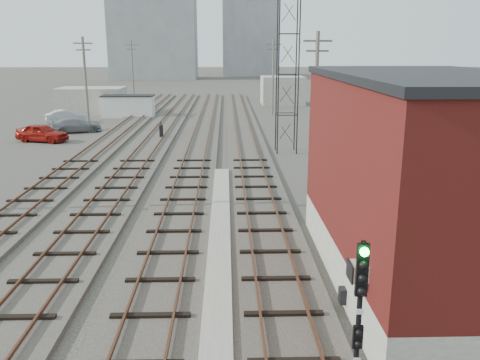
{
  "coord_description": "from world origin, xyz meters",
  "views": [
    {
      "loc": [
        0.81,
        -4.31,
        7.98
      ],
      "look_at": [
        1.42,
        17.86,
        2.2
      ],
      "focal_mm": 38.0,
      "sensor_mm": 36.0,
      "label": 1
    }
  ],
  "objects_px": {
    "car_red": "(42,133)",
    "switch_stand": "(161,131)",
    "site_trailer": "(128,106)",
    "car_grey": "(76,125)",
    "signal_mast": "(359,313)",
    "car_silver": "(67,117)"
  },
  "relations": [
    {
      "from": "site_trailer",
      "to": "car_red",
      "type": "height_order",
      "value": "site_trailer"
    },
    {
      "from": "switch_stand",
      "to": "car_silver",
      "type": "height_order",
      "value": "switch_stand"
    },
    {
      "from": "car_grey",
      "to": "car_red",
      "type": "bearing_deg",
      "value": 142.52
    },
    {
      "from": "car_grey",
      "to": "signal_mast",
      "type": "bearing_deg",
      "value": -177.51
    },
    {
      "from": "site_trailer",
      "to": "car_grey",
      "type": "bearing_deg",
      "value": -104.93
    },
    {
      "from": "switch_stand",
      "to": "site_trailer",
      "type": "bearing_deg",
      "value": 99.13
    },
    {
      "from": "site_trailer",
      "to": "car_silver",
      "type": "relative_size",
      "value": 1.38
    },
    {
      "from": "signal_mast",
      "to": "car_grey",
      "type": "xyz_separation_m",
      "value": [
        -17.53,
        39.62,
        -1.67
      ]
    },
    {
      "from": "switch_stand",
      "to": "site_trailer",
      "type": "relative_size",
      "value": 0.24
    },
    {
      "from": "site_trailer",
      "to": "car_grey",
      "type": "height_order",
      "value": "site_trailer"
    },
    {
      "from": "site_trailer",
      "to": "car_red",
      "type": "relative_size",
      "value": 1.34
    },
    {
      "from": "switch_stand",
      "to": "signal_mast",
      "type": "bearing_deg",
      "value": -87.78
    },
    {
      "from": "car_red",
      "to": "car_grey",
      "type": "distance_m",
      "value": 5.35
    },
    {
      "from": "signal_mast",
      "to": "site_trailer",
      "type": "xyz_separation_m",
      "value": [
        -14.5,
        50.83,
        -1.06
      ]
    },
    {
      "from": "site_trailer",
      "to": "signal_mast",
      "type": "bearing_deg",
      "value": -73.89
    },
    {
      "from": "switch_stand",
      "to": "car_silver",
      "type": "relative_size",
      "value": 0.33
    },
    {
      "from": "site_trailer",
      "to": "switch_stand",
      "type": "bearing_deg",
      "value": -69.09
    },
    {
      "from": "car_red",
      "to": "switch_stand",
      "type": "bearing_deg",
      "value": -65.95
    },
    {
      "from": "car_silver",
      "to": "car_grey",
      "type": "bearing_deg",
      "value": -178.04
    },
    {
      "from": "signal_mast",
      "to": "car_red",
      "type": "xyz_separation_m",
      "value": [
        -19.01,
        34.48,
        -1.58
      ]
    },
    {
      "from": "signal_mast",
      "to": "car_grey",
      "type": "height_order",
      "value": "signal_mast"
    },
    {
      "from": "signal_mast",
      "to": "car_grey",
      "type": "distance_m",
      "value": 43.36
    }
  ]
}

